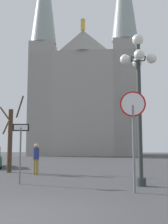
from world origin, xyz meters
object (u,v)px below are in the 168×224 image
object	(u,v)px
cathedral	(85,91)
bare_tree	(10,138)
stop_sign	(133,120)
one_way_arrow_sign	(20,145)
street_lamp	(139,79)
pedestrian_walking	(36,156)

from	to	relation	value
cathedral	bare_tree	bearing A→B (deg)	-91.87
stop_sign	bare_tree	size ratio (longest dim) A/B	0.75
stop_sign	bare_tree	distance (m)	9.02
one_way_arrow_sign	bare_tree	distance (m)	5.18
stop_sign	street_lamp	world-z (taller)	street_lamp
one_way_arrow_sign	cathedral	bearing A→B (deg)	92.14
bare_tree	street_lamp	bearing A→B (deg)	-33.78
bare_tree	pedestrian_walking	distance (m)	2.38
cathedral	one_way_arrow_sign	size ratio (longest dim) A/B	15.09
street_lamp	pedestrian_walking	distance (m)	6.88
one_way_arrow_sign	bare_tree	xyz separation A→B (m)	(-2.26, 4.64, 0.44)
street_lamp	bare_tree	size ratio (longest dim) A/B	1.34
pedestrian_walking	one_way_arrow_sign	bearing A→B (deg)	-83.63
cathedral	street_lamp	bearing A→B (deg)	-80.21
cathedral	street_lamp	distance (m)	35.51
stop_sign	street_lamp	xyz separation A→B (m)	(0.34, 1.54, 1.72)
one_way_arrow_sign	pedestrian_walking	size ratio (longest dim) A/B	1.47
stop_sign	cathedral	bearing A→B (deg)	98.86
cathedral	stop_sign	xyz separation A→B (m)	(5.60, -35.94, -8.20)
cathedral	bare_tree	distance (m)	31.00
stop_sign	bare_tree	xyz separation A→B (m)	(-6.58, 6.16, -0.36)
cathedral	one_way_arrow_sign	distance (m)	35.60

